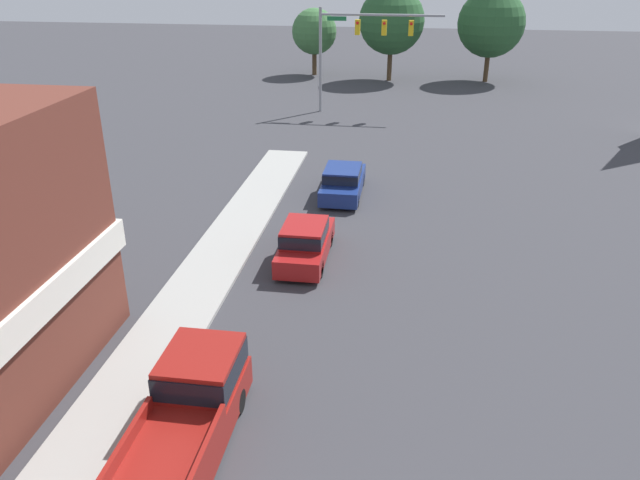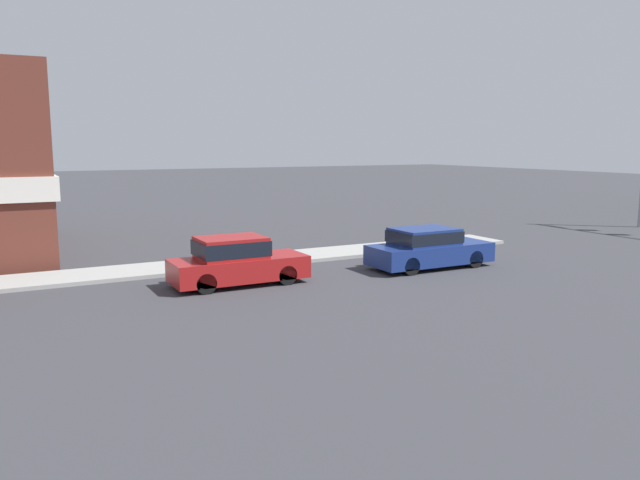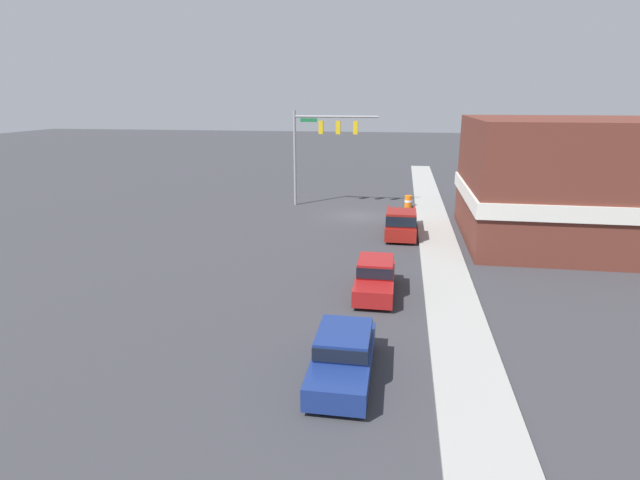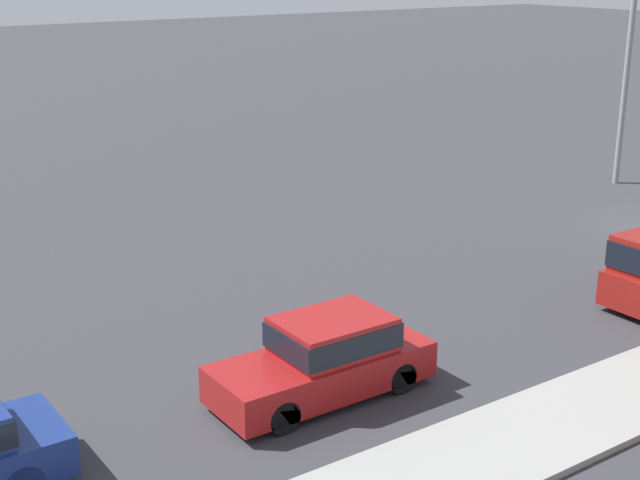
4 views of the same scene
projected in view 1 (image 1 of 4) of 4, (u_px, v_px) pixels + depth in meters
name	position (u px, v px, depth m)	size (l,w,h in m)	color
far_signal_assembly	(361.00, 35.00, 45.32)	(9.01, 0.49, 7.58)	gray
car_lead	(305.00, 241.00, 24.58)	(1.76, 4.52, 1.63)	black
car_second_ahead	(343.00, 180.00, 31.21)	(1.88, 4.81, 1.53)	black
pickup_truck_parked	(190.00, 409.00, 15.43)	(1.97, 5.70, 1.93)	black
backdrop_tree_left_far	(314.00, 32.00, 60.53)	(4.35, 4.35, 6.31)	#4C3823
backdrop_tree_left_mid	(392.00, 21.00, 57.29)	(6.03, 6.03, 8.42)	#4C3823
backdrop_tree_center	(491.00, 23.00, 56.81)	(6.09, 6.09, 8.30)	#4C3823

